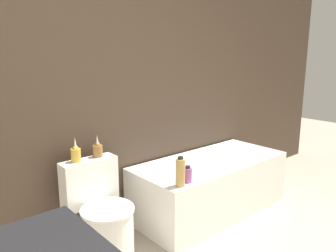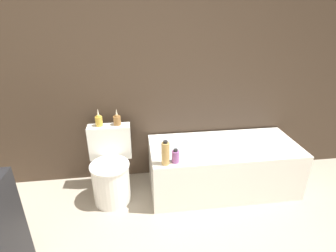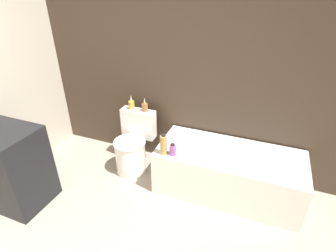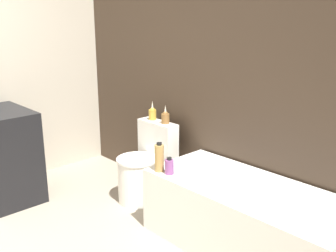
{
  "view_description": "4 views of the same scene",
  "coord_description": "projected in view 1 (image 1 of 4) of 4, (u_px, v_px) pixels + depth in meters",
  "views": [
    {
      "loc": [
        -1.49,
        -0.23,
        1.51
      ],
      "look_at": [
        0.08,
        1.6,
        0.98
      ],
      "focal_mm": 35.0,
      "sensor_mm": 36.0,
      "label": 1
    },
    {
      "loc": [
        -0.13,
        -0.53,
        1.82
      ],
      "look_at": [
        0.16,
        1.68,
        0.81
      ],
      "focal_mm": 28.0,
      "sensor_mm": 36.0,
      "label": 2
    },
    {
      "loc": [
        0.99,
        -0.6,
        2.11
      ],
      "look_at": [
        0.14,
        1.56,
        0.82
      ],
      "focal_mm": 28.0,
      "sensor_mm": 36.0,
      "label": 3
    },
    {
      "loc": [
        2.26,
        -0.43,
        1.71
      ],
      "look_at": [
        0.21,
        1.5,
        0.9
      ],
      "focal_mm": 42.0,
      "sensor_mm": 36.0,
      "label": 4
    }
  ],
  "objects": [
    {
      "name": "shampoo_bottle_tall",
      "position": [
        180.0,
        172.0,
        2.49
      ],
      "size": [
        0.07,
        0.07,
        0.24
      ],
      "color": "tan",
      "rests_on": "bathtub"
    },
    {
      "name": "toilet",
      "position": [
        103.0,
        220.0,
        2.42
      ],
      "size": [
        0.43,
        0.52,
        0.73
      ],
      "color": "white",
      "rests_on": "ground"
    },
    {
      "name": "vase_gold",
      "position": [
        76.0,
        153.0,
        2.41
      ],
      "size": [
        0.07,
        0.07,
        0.19
      ],
      "color": "gold",
      "rests_on": "toilet"
    },
    {
      "name": "wall_back_tiled",
      "position": [
        117.0,
        79.0,
        2.76
      ],
      "size": [
        6.4,
        0.06,
        2.6
      ],
      "color": "#423326",
      "rests_on": "ground_plane"
    },
    {
      "name": "shampoo_bottle_short",
      "position": [
        188.0,
        175.0,
        2.57
      ],
      "size": [
        0.07,
        0.07,
        0.14
      ],
      "color": "#8C4C8C",
      "rests_on": "bathtub"
    },
    {
      "name": "vase_silver",
      "position": [
        98.0,
        149.0,
        2.52
      ],
      "size": [
        0.08,
        0.08,
        0.17
      ],
      "color": "olive",
      "rests_on": "toilet"
    },
    {
      "name": "bathtub",
      "position": [
        210.0,
        185.0,
        3.18
      ],
      "size": [
        1.55,
        0.69,
        0.52
      ],
      "color": "white",
      "rests_on": "ground"
    }
  ]
}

